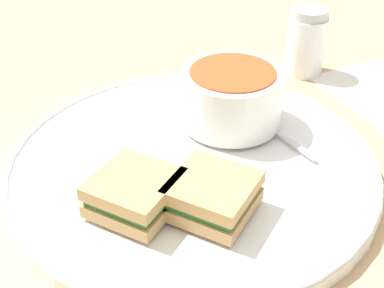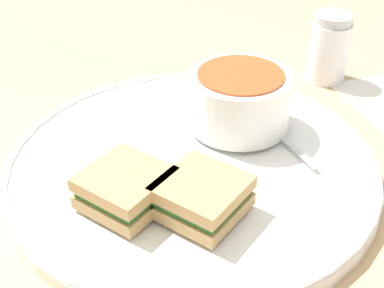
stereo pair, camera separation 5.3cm
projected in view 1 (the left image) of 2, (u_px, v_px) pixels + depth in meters
ground_plane at (192, 172)px, 0.55m from camera, size 2.40×2.40×0.00m
plate at (192, 165)px, 0.55m from camera, size 0.38×0.38×0.02m
soup_bowl at (232, 97)px, 0.58m from camera, size 0.11×0.11×0.06m
spoon at (267, 123)px, 0.59m from camera, size 0.10×0.02×0.01m
sandwich_half_near at (135, 193)px, 0.47m from camera, size 0.10×0.10×0.03m
sandwich_half_far at (213, 195)px, 0.47m from camera, size 0.10×0.10×0.03m
salt_shaker at (306, 42)px, 0.71m from camera, size 0.05×0.05×0.09m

